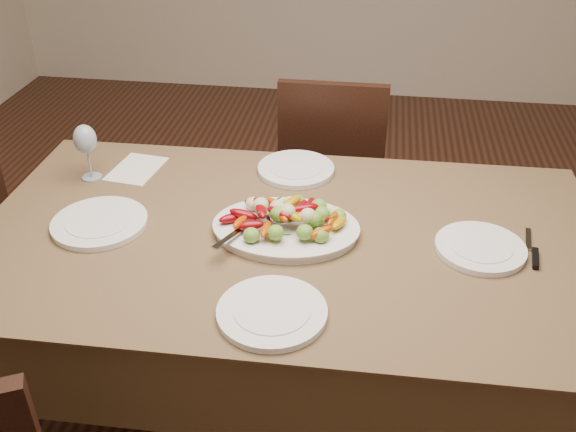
# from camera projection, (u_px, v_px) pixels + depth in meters

# --- Properties ---
(floor) EXTENTS (6.00, 6.00, 0.00)m
(floor) POSITION_uv_depth(u_px,v_px,m) (297.00, 397.00, 2.34)
(floor) COLOR #3A1D11
(floor) RESTS_ON ground
(dining_table) EXTENTS (1.86, 1.07, 0.76)m
(dining_table) POSITION_uv_depth(u_px,v_px,m) (288.00, 331.00, 2.08)
(dining_table) COLOR brown
(dining_table) RESTS_ON ground
(chair_far) EXTENTS (0.42, 0.42, 0.95)m
(chair_far) POSITION_uv_depth(u_px,v_px,m) (333.00, 172.00, 2.79)
(chair_far) COLOR black
(chair_far) RESTS_ON ground
(serving_platter) EXTENTS (0.42, 0.32, 0.02)m
(serving_platter) POSITION_uv_depth(u_px,v_px,m) (286.00, 230.00, 1.87)
(serving_platter) COLOR white
(serving_platter) RESTS_ON dining_table
(roasted_vegetables) EXTENTS (0.35, 0.24, 0.09)m
(roasted_vegetables) POSITION_uv_depth(u_px,v_px,m) (286.00, 213.00, 1.84)
(roasted_vegetables) COLOR #72040A
(roasted_vegetables) RESTS_ON serving_platter
(serving_spoon) EXTENTS (0.28, 0.16, 0.03)m
(serving_spoon) POSITION_uv_depth(u_px,v_px,m) (262.00, 225.00, 1.83)
(serving_spoon) COLOR #9EA0A8
(serving_spoon) RESTS_ON serving_platter
(plate_left) EXTENTS (0.28, 0.28, 0.02)m
(plate_left) POSITION_uv_depth(u_px,v_px,m) (100.00, 223.00, 1.91)
(plate_left) COLOR white
(plate_left) RESTS_ON dining_table
(plate_right) EXTENTS (0.25, 0.25, 0.02)m
(plate_right) POSITION_uv_depth(u_px,v_px,m) (480.00, 248.00, 1.80)
(plate_right) COLOR white
(plate_right) RESTS_ON dining_table
(plate_far) EXTENTS (0.26, 0.26, 0.02)m
(plate_far) POSITION_uv_depth(u_px,v_px,m) (296.00, 169.00, 2.19)
(plate_far) COLOR white
(plate_far) RESTS_ON dining_table
(plate_near) EXTENTS (0.27, 0.27, 0.02)m
(plate_near) POSITION_uv_depth(u_px,v_px,m) (272.00, 312.00, 1.57)
(plate_near) COLOR white
(plate_near) RESTS_ON dining_table
(wine_glass) EXTENTS (0.08, 0.08, 0.20)m
(wine_glass) POSITION_uv_depth(u_px,v_px,m) (87.00, 151.00, 2.11)
(wine_glass) COLOR #8C99A5
(wine_glass) RESTS_ON dining_table
(menu_card) EXTENTS (0.18, 0.23, 0.00)m
(menu_card) POSITION_uv_depth(u_px,v_px,m) (136.00, 169.00, 2.21)
(menu_card) COLOR silver
(menu_card) RESTS_ON dining_table
(table_knife) EXTENTS (0.05, 0.20, 0.01)m
(table_knife) POSITION_uv_depth(u_px,v_px,m) (532.00, 250.00, 1.80)
(table_knife) COLOR #9EA0A8
(table_knife) RESTS_ON dining_table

